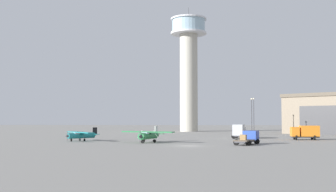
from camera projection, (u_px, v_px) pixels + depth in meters
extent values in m
plane|color=gray|center=(189.00, 146.00, 66.57)|extent=(400.00, 400.00, 0.00)
cylinder|color=#B2AD9E|center=(189.00, 82.00, 139.80)|extent=(6.16, 6.16, 34.04)
cylinder|color=silver|center=(189.00, 33.00, 140.75)|extent=(12.56, 12.56, 0.60)
cylinder|color=#99B7C6|center=(189.00, 26.00, 140.89)|extent=(11.55, 11.55, 4.43)
cylinder|color=silver|center=(189.00, 19.00, 141.03)|extent=(12.56, 12.56, 0.50)
cylinder|color=#38383D|center=(189.00, 13.00, 141.15)|extent=(0.16, 0.16, 4.00)
cube|color=#7A6B56|center=(336.00, 115.00, 118.60)|extent=(31.67, 30.83, 10.77)
cube|color=brown|center=(335.00, 96.00, 118.93)|extent=(32.51, 31.67, 1.00)
cube|color=#38383A|center=(323.00, 120.00, 111.22)|extent=(10.81, 8.70, 8.08)
cylinder|color=#287A42|center=(149.00, 136.00, 75.76)|extent=(3.44, 6.56, 1.29)
cone|color=#38383D|center=(140.00, 137.00, 72.54)|extent=(1.17, 1.19, 0.91)
cube|color=#38383D|center=(140.00, 137.00, 72.54)|extent=(0.12, 0.09, 1.98)
cube|color=#287A42|center=(148.00, 132.00, 75.51)|extent=(10.34, 5.04, 0.21)
cylinder|color=white|center=(140.00, 134.00, 76.14)|extent=(0.99, 0.43, 1.42)
cylinder|color=white|center=(156.00, 134.00, 74.83)|extent=(0.99, 0.43, 1.42)
cube|color=#99B7C6|center=(146.00, 134.00, 74.63)|extent=(1.37, 1.43, 0.73)
cone|color=#287A42|center=(156.00, 135.00, 78.98)|extent=(1.41, 1.70, 0.97)
cube|color=white|center=(156.00, 130.00, 79.03)|extent=(0.51, 1.12, 1.77)
cube|color=#287A42|center=(156.00, 134.00, 78.99)|extent=(3.26, 1.95, 0.10)
cylinder|color=black|center=(143.00, 142.00, 73.41)|extent=(0.65, 0.38, 0.63)
cylinder|color=black|center=(144.00, 141.00, 76.35)|extent=(0.65, 0.38, 0.63)
cylinder|color=black|center=(154.00, 141.00, 75.45)|extent=(0.65, 0.38, 0.63)
cylinder|color=teal|center=(81.00, 136.00, 80.51)|extent=(4.93, 4.68, 1.13)
cone|color=#38383D|center=(67.00, 136.00, 78.56)|extent=(1.14, 1.14, 0.79)
cube|color=#38383D|center=(67.00, 136.00, 78.56)|extent=(0.10, 0.10, 1.73)
cube|color=teal|center=(80.00, 132.00, 80.37)|extent=(7.18, 7.60, 0.18)
cylinder|color=black|center=(77.00, 134.00, 81.46)|extent=(0.66, 0.71, 1.23)
cylinder|color=black|center=(84.00, 134.00, 79.23)|extent=(0.66, 0.71, 1.23)
cube|color=#99B7C6|center=(76.00, 134.00, 79.83)|extent=(1.35, 1.34, 0.64)
cone|color=teal|center=(95.00, 135.00, 82.46)|extent=(1.51, 1.49, 0.85)
cube|color=black|center=(95.00, 131.00, 82.50)|extent=(0.81, 0.76, 1.55)
cube|color=teal|center=(95.00, 134.00, 82.47)|extent=(2.45, 2.56, 0.09)
cylinder|color=black|center=(71.00, 140.00, 79.07)|extent=(0.48, 0.50, 0.55)
cylinder|color=black|center=(80.00, 140.00, 81.34)|extent=(0.48, 0.50, 0.55)
cylinder|color=black|center=(84.00, 140.00, 79.81)|extent=(0.48, 0.50, 0.55)
cube|color=#38383D|center=(305.00, 137.00, 85.06)|extent=(5.78, 2.10, 0.24)
cube|color=orange|center=(295.00, 132.00, 85.33)|extent=(1.71, 2.35, 1.99)
cube|color=#99B7C6|center=(291.00, 130.00, 85.43)|extent=(0.17, 1.94, 0.99)
cube|color=orange|center=(309.00, 131.00, 85.03)|extent=(3.91, 2.46, 2.28)
cylinder|color=black|center=(296.00, 138.00, 84.24)|extent=(0.32, 1.01, 1.00)
cylinder|color=black|center=(294.00, 137.00, 86.28)|extent=(0.32, 1.01, 1.00)
cylinder|color=black|center=(314.00, 138.00, 83.86)|extent=(0.32, 1.01, 1.00)
cylinder|color=black|center=(312.00, 137.00, 85.90)|extent=(0.32, 1.01, 1.00)
cube|color=#38383D|center=(246.00, 141.00, 69.32)|extent=(4.81, 7.00, 0.24)
cube|color=#2847A8|center=(251.00, 135.00, 71.52)|extent=(3.01, 2.80, 1.62)
cube|color=#99B7C6|center=(252.00, 133.00, 72.32)|extent=(1.86, 0.99, 0.81)
cube|color=brown|center=(244.00, 140.00, 68.37)|extent=(4.24, 5.23, 0.16)
cube|color=#997547|center=(243.00, 137.00, 68.00)|extent=(1.30, 1.30, 0.90)
cylinder|color=black|center=(245.00, 141.00, 71.94)|extent=(1.02, 0.70, 1.00)
cylinder|color=black|center=(257.00, 141.00, 70.86)|extent=(1.02, 0.70, 1.00)
cylinder|color=black|center=(236.00, 142.00, 68.07)|extent=(1.02, 0.70, 1.00)
cylinder|color=black|center=(249.00, 143.00, 67.00)|extent=(1.02, 0.70, 1.00)
cube|color=#38383D|center=(239.00, 136.00, 91.23)|extent=(3.36, 6.66, 0.24)
cube|color=#B7BABF|center=(241.00, 131.00, 93.48)|extent=(2.62, 2.30, 1.86)
cube|color=#99B7C6|center=(241.00, 129.00, 94.30)|extent=(1.86, 0.56, 0.93)
cube|color=#B7BABF|center=(239.00, 130.00, 90.31)|extent=(3.26, 4.74, 2.43)
cylinder|color=black|center=(236.00, 136.00, 93.66)|extent=(1.04, 0.52, 1.00)
cylinder|color=black|center=(245.00, 136.00, 93.05)|extent=(1.04, 0.52, 1.00)
cylinder|color=black|center=(234.00, 136.00, 89.70)|extent=(1.04, 0.52, 1.00)
cylinder|color=black|center=(243.00, 137.00, 89.09)|extent=(1.04, 0.52, 1.00)
cylinder|color=#38383D|center=(254.00, 117.00, 111.87)|extent=(0.18, 0.18, 9.82)
sphere|color=#F9E5B2|center=(254.00, 99.00, 112.15)|extent=(0.44, 0.44, 0.44)
cylinder|color=#38383D|center=(252.00, 118.00, 107.42)|extent=(0.18, 0.18, 9.55)
sphere|color=#F9E5B2|center=(251.00, 99.00, 107.69)|extent=(0.44, 0.44, 0.44)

